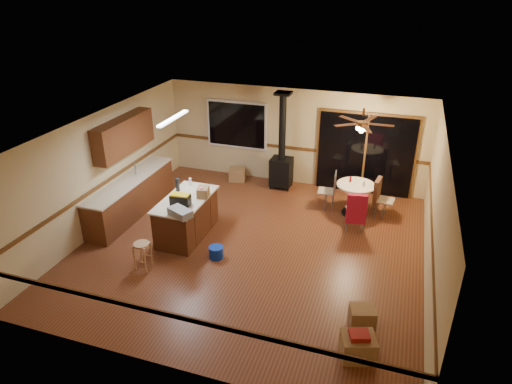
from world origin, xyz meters
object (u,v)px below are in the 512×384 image
at_px(wood_stove, 281,162).
at_px(bar_stool, 143,256).
at_px(chair_near, 356,209).
at_px(dining_table, 355,194).
at_px(kitchen_island, 187,217).
at_px(box_under_window, 237,174).
at_px(toolbox_grey, 180,212).
at_px(chair_left, 331,186).
at_px(chair_right, 378,193).
at_px(box_corner_b, 362,316).
at_px(blue_bucket, 216,252).
at_px(toolbox_black, 180,200).
at_px(box_corner_a, 358,347).

height_order(wood_stove, bar_stool, wood_stove).
bearing_deg(bar_stool, chair_near, 35.40).
height_order(dining_table, chair_near, chair_near).
bearing_deg(dining_table, kitchen_island, -147.36).
bearing_deg(box_under_window, kitchen_island, -90.46).
height_order(toolbox_grey, chair_left, toolbox_grey).
bearing_deg(dining_table, bar_stool, -135.60).
bearing_deg(toolbox_grey, dining_table, 42.73).
bearing_deg(wood_stove, chair_near, -38.90).
height_order(chair_near, box_under_window, chair_near).
bearing_deg(chair_right, box_corner_b, -88.23).
xyz_separation_m(kitchen_island, chair_right, (3.88, 2.23, 0.14)).
relative_size(kitchen_island, dining_table, 1.86).
bearing_deg(blue_bucket, bar_stool, -147.30).
relative_size(blue_bucket, box_corner_b, 0.73).
relative_size(bar_stool, chair_near, 0.80).
distance_m(toolbox_black, dining_table, 4.15).
height_order(wood_stove, blue_bucket, wood_stove).
relative_size(toolbox_grey, box_under_window, 1.11).
bearing_deg(blue_bucket, box_corner_a, -30.22).
relative_size(bar_stool, chair_right, 0.80).
relative_size(chair_right, box_corner_a, 1.39).
bearing_deg(toolbox_black, bar_stool, -105.86).
bearing_deg(toolbox_black, box_under_window, 90.35).
relative_size(kitchen_island, box_corner_a, 3.34).
bearing_deg(toolbox_grey, toolbox_black, 115.96).
xyz_separation_m(chair_right, box_corner_a, (0.14, -4.64, -0.41)).
height_order(chair_near, box_corner_a, chair_near).
height_order(blue_bucket, box_corner_a, box_corner_a).
distance_m(toolbox_grey, chair_left, 3.92).
height_order(box_under_window, box_corner_a, box_corner_a).
height_order(toolbox_grey, toolbox_black, toolbox_black).
xyz_separation_m(bar_stool, chair_near, (3.77, 2.68, 0.32)).
height_order(toolbox_grey, bar_stool, toolbox_grey).
xyz_separation_m(toolbox_black, blue_bucket, (0.90, -0.33, -0.89)).
bearing_deg(box_corner_b, chair_right, 91.77).
xyz_separation_m(box_under_window, box_corner_a, (4.00, -5.51, 0.01)).
xyz_separation_m(blue_bucket, chair_left, (1.82, 2.89, 0.46)).
bearing_deg(bar_stool, blue_bucket, 32.70).
distance_m(kitchen_island, wood_stove, 3.33).
height_order(toolbox_grey, chair_near, toolbox_grey).
bearing_deg(box_under_window, chair_right, -12.72).
bearing_deg(kitchen_island, toolbox_black, -81.27).
height_order(bar_stool, blue_bucket, bar_stool).
bearing_deg(box_under_window, chair_left, -16.95).
height_order(box_under_window, box_corner_b, box_under_window).
xyz_separation_m(toolbox_grey, dining_table, (3.11, 2.87, -0.45)).
bearing_deg(chair_right, box_under_window, 167.28).
height_order(chair_left, chair_near, same).
xyz_separation_m(box_corner_a, box_corner_b, (-0.02, 0.73, -0.03)).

